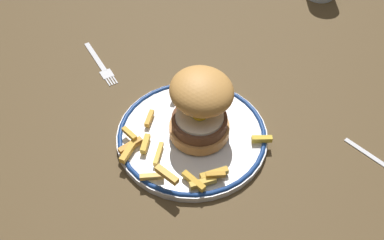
% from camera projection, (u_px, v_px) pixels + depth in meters
% --- Properties ---
extents(ground_plane, '(1.39, 1.00, 0.04)m').
position_uv_depth(ground_plane, '(192.00, 124.00, 0.79)').
color(ground_plane, brown).
extents(dinner_plate, '(0.25, 0.25, 0.02)m').
position_uv_depth(dinner_plate, '(192.00, 135.00, 0.73)').
color(dinner_plate, silver).
rests_on(dinner_plate, ground_plane).
extents(burger, '(0.15, 0.15, 0.11)m').
position_uv_depth(burger, '(200.00, 105.00, 0.69)').
color(burger, '#CB8948').
rests_on(burger, dinner_plate).
extents(fries_pile, '(0.25, 0.23, 0.03)m').
position_uv_depth(fries_pile, '(172.00, 155.00, 0.68)').
color(fries_pile, gold).
rests_on(fries_pile, dinner_plate).
extents(fork, '(0.05, 0.14, 0.00)m').
position_uv_depth(fork, '(100.00, 64.00, 0.86)').
color(fork, silver).
rests_on(fork, ground_plane).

